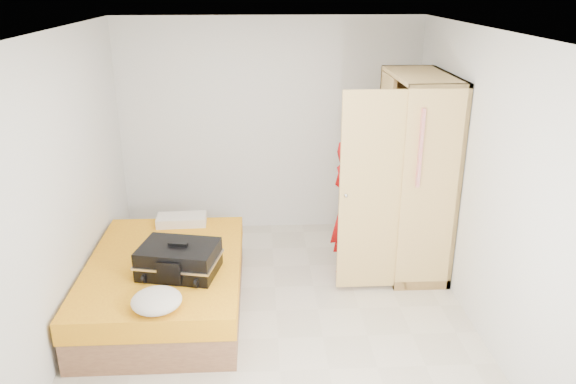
{
  "coord_description": "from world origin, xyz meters",
  "views": [
    {
      "loc": [
        -0.13,
        -4.63,
        2.97
      ],
      "look_at": [
        0.14,
        0.57,
        1.0
      ],
      "focal_mm": 35.0,
      "sensor_mm": 36.0,
      "label": 1
    }
  ],
  "objects": [
    {
      "name": "suitcase",
      "position": [
        -0.87,
        -0.12,
        0.63
      ],
      "size": [
        0.78,
        0.64,
        0.3
      ],
      "rotation": [
        0.0,
        0.0,
        -0.22
      ],
      "color": "black",
      "rests_on": "bed"
    },
    {
      "name": "wardrobe",
      "position": [
        1.45,
        0.86,
        1.0
      ],
      "size": [
        1.17,
        1.2,
        2.1
      ],
      "color": "#E4B86F",
      "rests_on": "ground"
    },
    {
      "name": "room",
      "position": [
        0.0,
        0.0,
        1.3
      ],
      "size": [
        4.0,
        4.02,
        2.6
      ],
      "color": "beige",
      "rests_on": "ground"
    },
    {
      "name": "pillow",
      "position": [
        -0.99,
        0.97,
        0.55
      ],
      "size": [
        0.54,
        0.29,
        0.1
      ],
      "primitive_type": "cube",
      "rotation": [
        0.0,
        0.0,
        0.04
      ],
      "color": "silver",
      "rests_on": "bed"
    },
    {
      "name": "round_cushion",
      "position": [
        -0.98,
        -0.71,
        0.58
      ],
      "size": [
        0.41,
        0.41,
        0.15
      ],
      "primitive_type": "ellipsoid",
      "color": "silver",
      "rests_on": "bed"
    },
    {
      "name": "bed",
      "position": [
        -1.05,
        0.12,
        0.25
      ],
      "size": [
        1.42,
        2.02,
        0.5
      ],
      "color": "#986945",
      "rests_on": "ground"
    },
    {
      "name": "person",
      "position": [
        0.78,
        0.63,
        0.76
      ],
      "size": [
        0.56,
        0.66,
        1.52
      ],
      "primitive_type": "imported",
      "rotation": [
        0.0,
        0.0,
        2.0
      ],
      "color": "#BD0B0B",
      "rests_on": "ground"
    }
  ]
}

